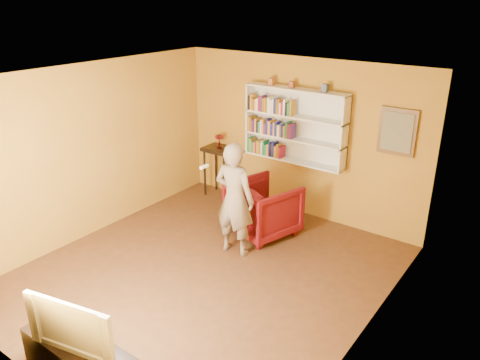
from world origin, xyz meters
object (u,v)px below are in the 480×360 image
at_px(ruby_lustre, 219,138).
at_px(television, 77,322).
at_px(console_table, 220,156).
at_px(armchair, 264,208).
at_px(bookshelf, 297,125).
at_px(person, 235,199).

xyz_separation_m(ruby_lustre, television, (1.87, -4.50, -0.36)).
relative_size(console_table, armchair, 0.99).
height_order(bookshelf, person, bookshelf).
distance_m(armchair, television, 3.74).
relative_size(ruby_lustre, armchair, 0.27).
relative_size(armchair, television, 0.99).
distance_m(console_table, ruby_lustre, 0.35).
height_order(ruby_lustre, person, person).
relative_size(ruby_lustre, television, 0.26).
xyz_separation_m(bookshelf, console_table, (-1.52, -0.16, -0.81)).
xyz_separation_m(console_table, person, (1.50, -1.53, 0.07)).
distance_m(ruby_lustre, television, 4.88).
distance_m(console_table, television, 4.87).
height_order(console_table, person, person).
distance_m(person, television, 2.99).
height_order(bookshelf, television, bookshelf).
xyz_separation_m(bookshelf, television, (0.35, -4.66, -0.81)).
distance_m(bookshelf, console_table, 1.73).
bearing_deg(console_table, television, -67.48).
relative_size(console_table, television, 0.98).
bearing_deg(television, person, 84.72).
distance_m(console_table, person, 2.14).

